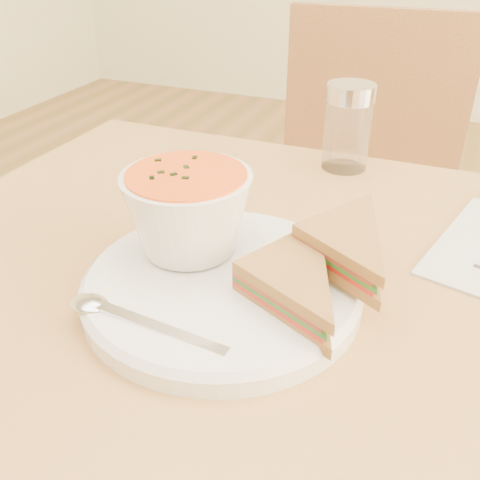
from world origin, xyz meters
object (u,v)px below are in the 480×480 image
at_px(plate, 222,287).
at_px(condiment_shaker, 347,127).
at_px(chair_far, 349,240).
at_px(soup_bowl, 188,216).

relative_size(plate, condiment_shaker, 2.22).
height_order(chair_far, condiment_shaker, chair_far).
bearing_deg(soup_bowl, condiment_shaker, 74.63).
height_order(plate, condiment_shaker, condiment_shaker).
bearing_deg(condiment_shaker, chair_far, 95.37).
xyz_separation_m(chair_far, plate, (-0.01, -0.65, 0.31)).
bearing_deg(plate, chair_far, 89.26).
bearing_deg(soup_bowl, plate, -31.58).
bearing_deg(chair_far, condiment_shaker, 92.84).
xyz_separation_m(plate, soup_bowl, (-0.05, 0.03, 0.05)).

